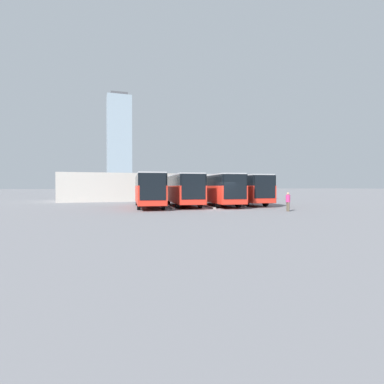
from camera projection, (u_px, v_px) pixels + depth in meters
ground_plane at (220, 209)px, 27.34m from camera, size 600.00×600.00×0.00m
bus_0 at (243, 189)px, 34.96m from camera, size 3.70×11.60×3.36m
curb_divider_0 at (235, 205)px, 32.81m from camera, size 0.88×5.94×0.15m
bus_1 at (217, 189)px, 32.72m from camera, size 3.70×11.60×3.36m
curb_divider_1 at (207, 206)px, 30.57m from camera, size 0.88×5.94×0.15m
bus_2 at (183, 189)px, 32.18m from camera, size 3.70×11.60×3.36m
curb_divider_2 at (169, 207)px, 30.03m from camera, size 0.88×5.94×0.15m
bus_3 at (149, 189)px, 30.43m from camera, size 3.70×11.60×3.36m
pedestrian at (288, 201)px, 25.26m from camera, size 0.42×0.42×1.61m
station_building at (165, 187)px, 48.56m from camera, size 31.42×13.81×4.02m
office_tower at (119, 143)px, 220.78m from camera, size 17.19×17.19×70.63m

